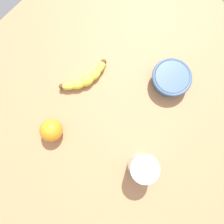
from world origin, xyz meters
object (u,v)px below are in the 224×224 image
smoothie_glass (142,167)px  orange_fruit (51,130)px  banana (86,79)px  ceramic_bowl (171,79)px

smoothie_glass → orange_fruit: (30.46, 11.14, -1.66)cm
banana → orange_fruit: orange_fruit is taller
orange_fruit → ceramic_bowl: bearing=-114.3°
ceramic_bowl → smoothie_glass: bearing=111.3°
smoothie_glass → ceramic_bowl: bearing=-68.7°
banana → orange_fruit: size_ratio=2.49×
banana → smoothie_glass: size_ratio=1.62×
banana → ceramic_bowl: size_ratio=1.36×
smoothie_glass → orange_fruit: bearing=20.1°
smoothie_glass → ceramic_bowl: smoothie_glass is taller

